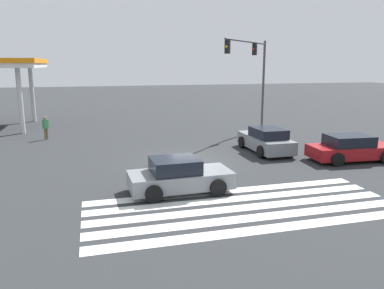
% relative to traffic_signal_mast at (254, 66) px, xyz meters
% --- Properties ---
extents(ground_plane, '(149.02, 149.02, 0.00)m').
position_rel_traffic_signal_mast_xyz_m(ground_plane, '(-6.51, -6.51, -5.04)').
color(ground_plane, '#2B2D30').
extents(crosswalk_markings, '(11.62, 4.40, 0.01)m').
position_rel_traffic_signal_mast_xyz_m(crosswalk_markings, '(-6.51, -13.92, -5.04)').
color(crosswalk_markings, silver).
rests_on(crosswalk_markings, ground_plane).
extents(traffic_signal_mast, '(5.29, 5.29, 6.99)m').
position_rel_traffic_signal_mast_xyz_m(traffic_signal_mast, '(0.00, 0.00, 0.00)').
color(traffic_signal_mast, '#47474C').
rests_on(traffic_signal_mast, ground_plane).
extents(car_1, '(4.76, 2.42, 1.43)m').
position_rel_traffic_signal_mast_xyz_m(car_1, '(1.87, -8.97, -4.36)').
color(car_1, maroon).
rests_on(car_1, ground_plane).
extents(car_2, '(4.29, 2.23, 1.44)m').
position_rel_traffic_signal_mast_xyz_m(car_2, '(-8.42, -11.54, -4.38)').
color(car_2, gray).
rests_on(car_2, ground_plane).
extents(car_6, '(2.10, 4.44, 1.51)m').
position_rel_traffic_signal_mast_xyz_m(car_6, '(-1.72, -5.86, -4.33)').
color(car_6, gray).
rests_on(car_6, ground_plane).
extents(pedestrian, '(0.41, 0.41, 1.63)m').
position_rel_traffic_signal_mast_xyz_m(pedestrian, '(-14.96, 1.69, -4.14)').
color(pedestrian, brown).
rests_on(pedestrian, ground_plane).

